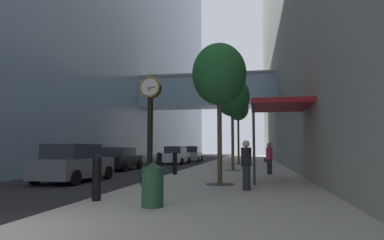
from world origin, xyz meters
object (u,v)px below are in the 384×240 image
(street_tree_near, at_px, (219,75))
(car_silver_far, at_px, (192,154))
(car_black_near, at_px, (119,159))
(street_clock, at_px, (150,123))
(street_tree_mid_near, at_px, (232,97))
(bollard_fourth, at_px, (175,162))
(trash_bin, at_px, (153,184))
(pedestrian_walking, at_px, (269,158))
(car_white_mid, at_px, (176,155))
(pedestrian_by_clock, at_px, (246,164))
(bollard_third, at_px, (159,165))
(bollard_nearest, at_px, (97,177))
(car_grey_trailing, at_px, (74,164))
(street_tree_mid_far, at_px, (238,109))

(street_tree_near, distance_m, car_silver_far, 25.80)
(street_tree_near, xyz_separation_m, car_black_near, (-7.87, 9.27, -3.61))
(street_clock, relative_size, street_tree_mid_near, 0.73)
(bollard_fourth, relative_size, trash_bin, 1.15)
(street_clock, bearing_deg, bollard_fourth, 91.77)
(street_clock, bearing_deg, street_tree_near, 8.54)
(street_tree_mid_near, xyz_separation_m, pedestrian_walking, (2.10, -2.89, -3.76))
(street_tree_mid_near, height_order, car_white_mid, street_tree_mid_near)
(pedestrian_walking, relative_size, car_silver_far, 0.36)
(street_clock, distance_m, pedestrian_by_clock, 4.19)
(car_black_near, bearing_deg, street_clock, -61.73)
(bollard_fourth, bearing_deg, car_white_mid, 102.68)
(bollard_fourth, height_order, car_silver_far, car_silver_far)
(bollard_third, distance_m, car_white_mid, 17.75)
(street_clock, xyz_separation_m, pedestrian_by_clock, (3.71, -1.24, -1.50))
(bollard_fourth, relative_size, pedestrian_by_clock, 0.73)
(street_clock, distance_m, car_white_mid, 19.72)
(street_tree_mid_near, xyz_separation_m, car_silver_far, (-5.58, 16.50, -3.93))
(bollard_nearest, relative_size, car_grey_trailing, 0.27)
(bollard_third, relative_size, car_grey_trailing, 0.27)
(street_tree_near, relative_size, trash_bin, 5.23)
(street_tree_near, height_order, pedestrian_walking, street_tree_near)
(street_clock, distance_m, street_tree_mid_near, 9.50)
(bollard_nearest, bearing_deg, trash_bin, -20.90)
(street_tree_near, height_order, car_grey_trailing, street_tree_near)
(car_white_mid, height_order, car_grey_trailing, car_grey_trailing)
(bollard_third, height_order, pedestrian_by_clock, pedestrian_by_clock)
(car_black_near, bearing_deg, bollard_fourth, -43.07)
(bollard_nearest, distance_m, street_tree_near, 6.49)
(bollard_nearest, relative_size, car_silver_far, 0.26)
(pedestrian_by_clock, bearing_deg, street_tree_near, 122.31)
(pedestrian_walking, bearing_deg, bollard_fourth, -168.59)
(pedestrian_by_clock, bearing_deg, car_silver_far, 104.00)
(street_clock, height_order, car_grey_trailing, street_clock)
(pedestrian_by_clock, distance_m, car_white_mid, 21.79)
(car_white_mid, bearing_deg, car_silver_far, 85.42)
(street_tree_mid_near, relative_size, pedestrian_walking, 3.56)
(street_tree_mid_far, distance_m, car_black_near, 11.71)
(street_tree_near, distance_m, street_tree_mid_far, 16.88)
(bollard_third, relative_size, street_tree_mid_far, 0.20)
(car_grey_trailing, bearing_deg, bollard_third, 3.68)
(street_clock, distance_m, bollard_nearest, 4.54)
(bollard_third, bearing_deg, street_tree_mid_far, 79.58)
(bollard_fourth, distance_m, street_tree_near, 6.46)
(bollard_third, distance_m, street_tree_near, 4.82)
(bollard_third, height_order, car_silver_far, car_silver_far)
(car_silver_far, relative_size, car_grey_trailing, 1.04)
(street_clock, bearing_deg, bollard_nearest, -92.09)
(bollard_third, distance_m, trash_bin, 6.98)
(trash_bin, distance_m, car_grey_trailing, 8.63)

